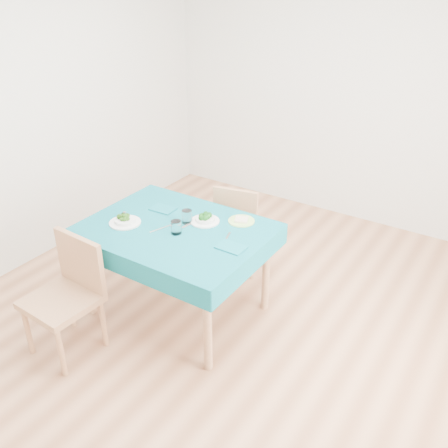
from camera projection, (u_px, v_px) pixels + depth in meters
The scene contains 16 objects.
room_shell at pixel (224, 158), 3.31m from camera, with size 4.02×4.52×2.73m.
table at pixel (177, 271), 3.86m from camera, with size 1.34×1.02×0.76m, color #095966.
chair_near at pixel (58, 285), 3.38m from camera, with size 0.45×0.49×1.12m, color #A3724C.
chair_far at pixel (242, 221), 4.38m from camera, with size 0.38×0.42×0.96m, color #A3724C.
bowl_near at pixel (125, 219), 3.73m from camera, with size 0.24×0.24×0.07m, color white, non-canonical shape.
bowl_far at pixel (205, 218), 3.75m from camera, with size 0.22×0.22×0.07m, color white, non-canonical shape.
fork_near at pixel (118, 218), 3.82m from camera, with size 0.02×0.18×0.00m, color silver.
knife_near at pixel (161, 228), 3.67m from camera, with size 0.02×0.20×0.00m, color silver.
fork_far at pixel (190, 224), 3.73m from camera, with size 0.02×0.18×0.00m, color silver.
knife_far at pixel (226, 239), 3.54m from camera, with size 0.01×0.19×0.00m, color silver.
napkin_near at pixel (163, 209), 3.95m from camera, with size 0.19×0.13×0.01m, color #0D6471.
napkin_far at pixel (231, 247), 3.43m from camera, with size 0.20×0.14×0.01m, color #0D6471.
tumbler_center at pixel (187, 217), 3.73m from camera, with size 0.08×0.08×0.10m, color white.
tumbler_side at pixel (176, 227), 3.59m from camera, with size 0.08×0.08×0.10m, color white.
side_plate at pixel (241, 221), 3.77m from camera, with size 0.20×0.20×0.01m, color #A7DD6C.
bread_slice at pixel (241, 219), 3.76m from camera, with size 0.10×0.10×0.01m, color beige.
Camera 1 is at (1.70, -2.61, 2.53)m, focal length 40.00 mm.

